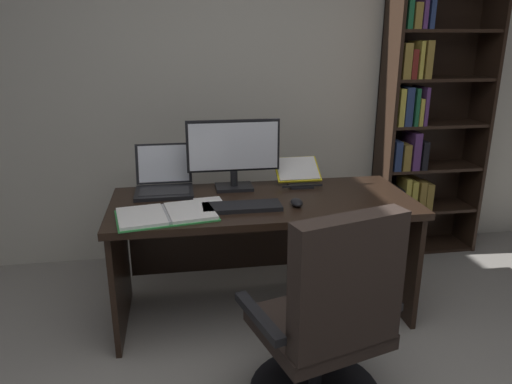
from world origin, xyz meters
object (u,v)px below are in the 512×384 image
(monitor, at_px, (234,154))
(keyboard, at_px, (242,207))
(computer_mouse, at_px, (297,202))
(laptop, at_px, (164,182))
(pen, at_px, (213,202))
(notepad, at_px, (210,204))
(reading_stand_with_book, at_px, (298,172))
(desk, at_px, (261,226))
(office_chair, at_px, (327,332))
(bookshelf, at_px, (421,130))
(open_binder, at_px, (166,214))

(monitor, height_order, keyboard, monitor)
(keyboard, bearing_deg, computer_mouse, 0.00)
(laptop, relative_size, pen, 2.43)
(notepad, bearing_deg, computer_mouse, -11.29)
(laptop, distance_m, reading_stand_with_book, 0.82)
(desk, bearing_deg, computer_mouse, -51.96)
(laptop, distance_m, pen, 0.39)
(office_chair, bearing_deg, monitor, 87.61)
(office_chair, bearing_deg, bookshelf, 37.30)
(bookshelf, height_order, open_binder, bookshelf)
(office_chair, height_order, computer_mouse, office_chair)
(office_chair, bearing_deg, keyboard, 94.03)
(reading_stand_with_book, bearing_deg, office_chair, -97.24)
(notepad, bearing_deg, open_binder, -148.36)
(desk, height_order, bookshelf, bookshelf)
(keyboard, xyz_separation_m, computer_mouse, (0.30, 0.00, 0.01))
(office_chair, bearing_deg, open_binder, 118.51)
(desk, xyz_separation_m, laptop, (-0.55, 0.17, 0.25))
(reading_stand_with_book, xyz_separation_m, notepad, (-0.57, -0.32, -0.07))
(keyboard, height_order, open_binder, same)
(computer_mouse, bearing_deg, monitor, 129.27)
(laptop, distance_m, open_binder, 0.43)
(keyboard, bearing_deg, office_chair, -70.01)
(office_chair, relative_size, pen, 6.94)
(pen, bearing_deg, monitor, 61.94)
(office_chair, height_order, monitor, monitor)
(desk, xyz_separation_m, notepad, (-0.30, -0.11, 0.20))
(monitor, distance_m, laptop, 0.45)
(bookshelf, height_order, laptop, bookshelf)
(office_chair, bearing_deg, notepad, 101.77)
(desk, height_order, office_chair, office_chair)
(open_binder, distance_m, notepad, 0.27)
(monitor, height_order, computer_mouse, monitor)
(pen, bearing_deg, office_chair, -63.38)
(office_chair, distance_m, monitor, 1.24)
(notepad, bearing_deg, office_chair, -62.27)
(bookshelf, relative_size, open_binder, 3.61)
(office_chair, height_order, reading_stand_with_book, office_chair)
(notepad, bearing_deg, pen, 0.00)
(office_chair, xyz_separation_m, pen, (-0.41, 0.82, 0.32))
(computer_mouse, height_order, pen, computer_mouse)
(laptop, bearing_deg, office_chair, -58.39)
(bookshelf, height_order, office_chair, bookshelf)
(pen, bearing_deg, computer_mouse, -11.78)
(laptop, xyz_separation_m, computer_mouse, (0.71, -0.38, -0.04))
(desk, xyz_separation_m, keyboard, (-0.14, -0.21, 0.20))
(keyboard, height_order, reading_stand_with_book, reading_stand_with_book)
(bookshelf, relative_size, keyboard, 4.68)
(notepad, bearing_deg, bookshelf, 25.51)
(monitor, distance_m, reading_stand_with_book, 0.44)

